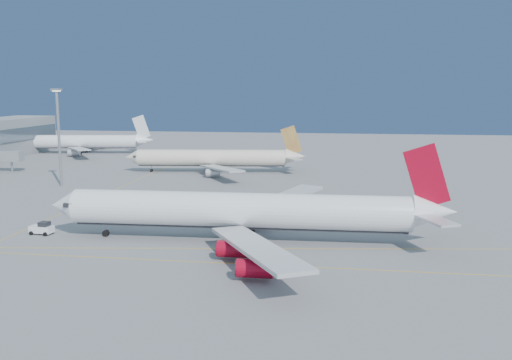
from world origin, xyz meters
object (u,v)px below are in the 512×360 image
airliner_etihad (215,158)px  light_mast (59,129)px  airliner_third (82,142)px  airliner_virgin (247,211)px  pushback_tug (42,228)px

airliner_etihad → light_mast: 50.25m
airliner_third → light_mast: light_mast is taller
airliner_virgin → airliner_third: 156.11m
pushback_tug → airliner_etihad: bearing=85.9°
airliner_virgin → airliner_etihad: 85.24m
airliner_etihad → pushback_tug: size_ratio=13.21×
pushback_tug → airliner_virgin: bearing=7.4°
airliner_third → pushback_tug: (52.42, -127.79, -3.77)m
airliner_third → pushback_tug: bearing=-76.1°
airliner_virgin → pushback_tug: size_ratio=16.36×
light_mast → airliner_virgin: bearing=-39.1°
airliner_virgin → airliner_etihad: (-23.97, 81.79, -0.75)m
airliner_third → pushback_tug: 138.17m
airliner_etihad → pushback_tug: (-14.64, -82.76, -3.55)m
airliner_etihad → pushback_tug: airliner_etihad is taller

